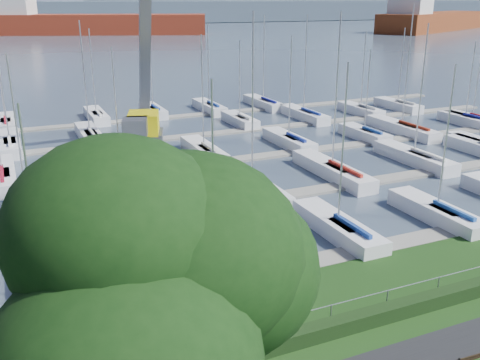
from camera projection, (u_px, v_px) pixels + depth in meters
water at (26, 30)px, 248.99m from camera, size 800.00×540.00×0.20m
hedge at (355, 322)px, 23.23m from camera, size 80.00×0.70×0.70m
fence at (351, 300)px, 23.30m from camera, size 80.00×0.04×0.04m
foothill at (18, 12)px, 307.55m from camera, size 900.00×80.00×12.00m
docks at (175, 167)px, 46.28m from camera, size 90.00×41.60×0.25m
tree at (152, 295)px, 11.29m from camera, size 8.07×7.02×11.56m
crane at (144, 97)px, 47.50m from camera, size 5.51×13.48×22.35m
cargo_ship_mid at (84, 24)px, 216.78m from camera, size 90.23×47.63×21.50m
cargo_ship_east at (433, 22)px, 241.83m from camera, size 87.51×55.16×21.50m
sailboat_fleet at (155, 100)px, 46.25m from camera, size 75.14×49.52×13.67m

